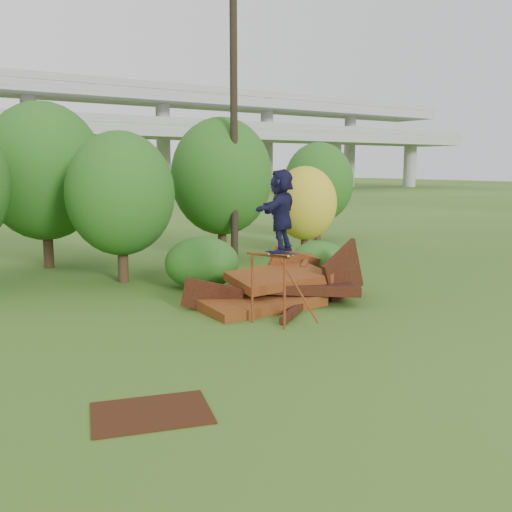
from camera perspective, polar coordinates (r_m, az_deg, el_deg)
ground at (r=13.17m, az=7.88°, el=-7.72°), size 240.00×240.00×0.00m
scrap_pile at (r=15.75m, az=2.52°, el=-3.33°), size 5.59×3.22×2.09m
grind_rail at (r=13.40m, az=1.22°, el=-2.47°), size 0.44×1.22×1.74m
skateboard at (r=13.07m, az=2.50°, el=0.33°), size 0.42×0.78×0.08m
skater at (r=12.96m, az=2.53°, el=4.53°), size 1.78×1.40×1.89m
flat_plate at (r=9.23m, az=-10.44°, el=-15.17°), size 2.09×1.76×0.03m
tree_1 at (r=22.36m, az=-20.44°, el=7.92°), size 4.37×4.37×6.08m
tree_2 at (r=18.87m, az=-13.40°, el=6.08°), size 3.46×3.46×4.88m
tree_3 at (r=23.35m, az=-3.46°, el=7.94°), size 4.11×4.11×5.71m
tree_4 at (r=24.43m, az=4.90°, el=5.28°), size 2.73×2.73×3.76m
tree_5 at (r=29.27m, az=6.27°, el=7.30°), size 3.52×3.52×4.95m
shrub_left at (r=17.65m, az=-5.41°, el=-0.68°), size 2.33×2.16×1.62m
shrub_right at (r=18.43m, az=6.26°, el=-0.65°), size 1.95×1.79×1.38m
utility_pole at (r=21.88m, az=-2.23°, el=13.48°), size 1.40×0.28×10.80m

